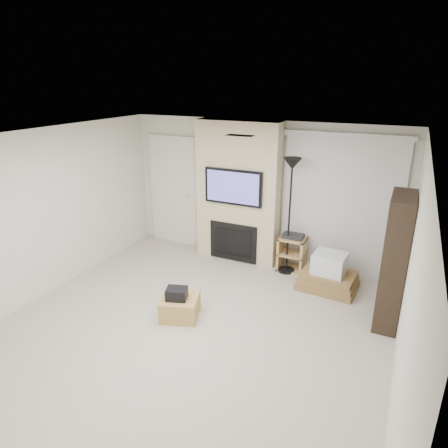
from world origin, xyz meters
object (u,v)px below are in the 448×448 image
at_px(floor_lamp, 291,184).
at_px(av_stand, 292,251).
at_px(bookshelf, 394,261).
at_px(box_stack, 328,275).
at_px(ottoman, 180,307).

bearing_deg(floor_lamp, av_stand, 59.89).
height_order(av_stand, bookshelf, bookshelf).
bearing_deg(box_stack, ottoman, -135.29).
height_order(ottoman, bookshelf, bookshelf).
bearing_deg(ottoman, box_stack, 44.71).
xyz_separation_m(ottoman, av_stand, (1.00, 2.09, 0.20)).
bearing_deg(av_stand, ottoman, -115.59).
height_order(ottoman, floor_lamp, floor_lamp).
bearing_deg(box_stack, av_stand, 151.00).
bearing_deg(floor_lamp, bookshelf, -27.07).
relative_size(floor_lamp, bookshelf, 1.10).
bearing_deg(av_stand, floor_lamp, -120.11).
bearing_deg(ottoman, bookshelf, 23.21).
height_order(ottoman, av_stand, av_stand).
relative_size(floor_lamp, box_stack, 2.11).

